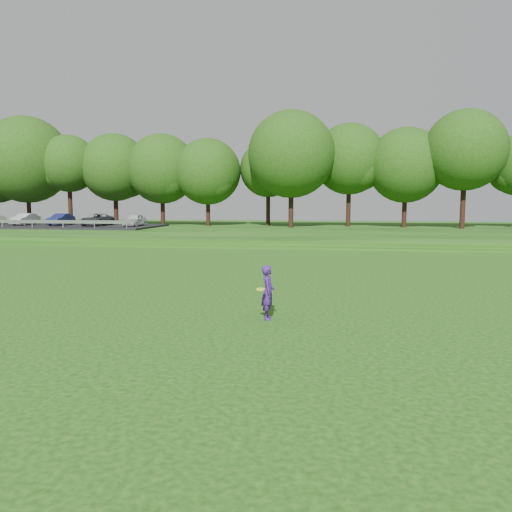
# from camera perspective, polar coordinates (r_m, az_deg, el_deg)

# --- Properties ---
(ground) EXTENTS (140.00, 140.00, 0.00)m
(ground) POSITION_cam_1_polar(r_m,az_deg,el_deg) (15.69, -13.82, -5.81)
(ground) COLOR #133D0B
(ground) RESTS_ON ground
(berm) EXTENTS (130.00, 30.00, 0.60)m
(berm) POSITION_cam_1_polar(r_m,az_deg,el_deg) (48.55, 2.22, 2.81)
(berm) COLOR #133D0B
(berm) RESTS_ON ground
(walking_path) EXTENTS (130.00, 1.60, 0.04)m
(walking_path) POSITION_cam_1_polar(r_m,az_deg,el_deg) (34.77, -0.71, 0.98)
(walking_path) COLOR gray
(walking_path) RESTS_ON ground
(treeline) EXTENTS (104.00, 7.00, 15.00)m
(treeline) POSITION_cam_1_polar(r_m,az_deg,el_deg) (52.66, 2.82, 11.58)
(treeline) COLOR #1B3D0E
(treeline) RESTS_ON berm
(parking_lot) EXTENTS (24.00, 9.00, 1.38)m
(parking_lot) POSITION_cam_1_polar(r_m,az_deg,el_deg) (55.77, -23.24, 3.54)
(parking_lot) COLOR black
(parking_lot) RESTS_ON berm
(woman) EXTENTS (0.46, 0.84, 1.49)m
(woman) POSITION_cam_1_polar(r_m,az_deg,el_deg) (13.70, 1.37, -4.18)
(woman) COLOR #401B7B
(woman) RESTS_ON ground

